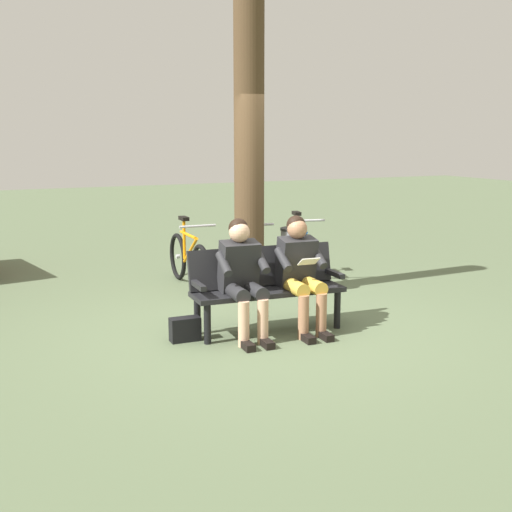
{
  "coord_description": "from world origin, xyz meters",
  "views": [
    {
      "loc": [
        3.01,
        6.05,
        2.03
      ],
      "look_at": [
        0.03,
        -0.19,
        0.75
      ],
      "focal_mm": 46.27,
      "sensor_mm": 36.0,
      "label": 1
    }
  ],
  "objects_px": {
    "tree_trunk": "(249,142)",
    "litter_bin": "(293,261)",
    "bench": "(265,282)",
    "bicycle_red": "(247,259)",
    "person_reading": "(300,268)",
    "bicycle_orange": "(189,261)",
    "handbag": "(185,329)",
    "person_companion": "(242,273)",
    "bicycle_black": "(299,253)"
  },
  "relations": [
    {
      "from": "litter_bin",
      "to": "bicycle_orange",
      "type": "bearing_deg",
      "value": -39.74
    },
    {
      "from": "bicycle_orange",
      "to": "bench",
      "type": "bearing_deg",
      "value": 3.81
    },
    {
      "from": "tree_trunk",
      "to": "bicycle_orange",
      "type": "relative_size",
      "value": 2.31
    },
    {
      "from": "handbag",
      "to": "tree_trunk",
      "type": "xyz_separation_m",
      "value": [
        -1.36,
        -1.41,
        1.82
      ]
    },
    {
      "from": "litter_bin",
      "to": "bicycle_black",
      "type": "height_order",
      "value": "bicycle_black"
    },
    {
      "from": "bench",
      "to": "handbag",
      "type": "xyz_separation_m",
      "value": [
        0.9,
        0.02,
        -0.39
      ]
    },
    {
      "from": "litter_bin",
      "to": "bicycle_red",
      "type": "relative_size",
      "value": 0.51
    },
    {
      "from": "person_reading",
      "to": "litter_bin",
      "type": "bearing_deg",
      "value": -112.53
    },
    {
      "from": "bench",
      "to": "person_reading",
      "type": "xyz_separation_m",
      "value": [
        -0.31,
        0.18,
        0.16
      ]
    },
    {
      "from": "handbag",
      "to": "bicycle_red",
      "type": "relative_size",
      "value": 0.18
    },
    {
      "from": "litter_bin",
      "to": "bicycle_black",
      "type": "bearing_deg",
      "value": -124.05
    },
    {
      "from": "person_reading",
      "to": "litter_bin",
      "type": "height_order",
      "value": "person_reading"
    },
    {
      "from": "person_reading",
      "to": "bicycle_orange",
      "type": "height_order",
      "value": "person_reading"
    },
    {
      "from": "tree_trunk",
      "to": "bicycle_red",
      "type": "bearing_deg",
      "value": -112.07
    },
    {
      "from": "handbag",
      "to": "bicycle_black",
      "type": "height_order",
      "value": "bicycle_black"
    },
    {
      "from": "handbag",
      "to": "bicycle_orange",
      "type": "height_order",
      "value": "bicycle_orange"
    },
    {
      "from": "handbag",
      "to": "litter_bin",
      "type": "xyz_separation_m",
      "value": [
        -1.94,
        -1.32,
        0.31
      ]
    },
    {
      "from": "person_companion",
      "to": "bicycle_black",
      "type": "bearing_deg",
      "value": -126.82
    },
    {
      "from": "bicycle_red",
      "to": "person_companion",
      "type": "bearing_deg",
      "value": -17.72
    },
    {
      "from": "bicycle_black",
      "to": "bicycle_red",
      "type": "bearing_deg",
      "value": -70.14
    },
    {
      "from": "person_reading",
      "to": "person_companion",
      "type": "xyz_separation_m",
      "value": [
        0.64,
        -0.04,
        -0.0
      ]
    },
    {
      "from": "litter_bin",
      "to": "person_companion",
      "type": "bearing_deg",
      "value": 46.42
    },
    {
      "from": "litter_bin",
      "to": "bench",
      "type": "bearing_deg",
      "value": 51.24
    },
    {
      "from": "bench",
      "to": "bicycle_orange",
      "type": "relative_size",
      "value": 0.97
    },
    {
      "from": "tree_trunk",
      "to": "litter_bin",
      "type": "relative_size",
      "value": 4.55
    },
    {
      "from": "person_companion",
      "to": "litter_bin",
      "type": "xyz_separation_m",
      "value": [
        -1.37,
        -1.44,
        -0.24
      ]
    },
    {
      "from": "tree_trunk",
      "to": "handbag",
      "type": "bearing_deg",
      "value": 45.96
    },
    {
      "from": "person_reading",
      "to": "bicycle_orange",
      "type": "bearing_deg",
      "value": -77.5
    },
    {
      "from": "bicycle_black",
      "to": "tree_trunk",
      "type": "bearing_deg",
      "value": -43.89
    },
    {
      "from": "person_companion",
      "to": "bicycle_red",
      "type": "distance_m",
      "value": 2.39
    },
    {
      "from": "bicycle_black",
      "to": "bicycle_red",
      "type": "distance_m",
      "value": 0.87
    },
    {
      "from": "handbag",
      "to": "litter_bin",
      "type": "relative_size",
      "value": 0.35
    },
    {
      "from": "bicycle_orange",
      "to": "handbag",
      "type": "bearing_deg",
      "value": -18.47
    },
    {
      "from": "tree_trunk",
      "to": "litter_bin",
      "type": "bearing_deg",
      "value": 171.16
    },
    {
      "from": "person_reading",
      "to": "bench",
      "type": "bearing_deg",
      "value": -27.12
    },
    {
      "from": "bench",
      "to": "bicycle_red",
      "type": "bearing_deg",
      "value": -105.74
    },
    {
      "from": "tree_trunk",
      "to": "bicycle_black",
      "type": "relative_size",
      "value": 2.36
    },
    {
      "from": "bench",
      "to": "bicycle_red",
      "type": "relative_size",
      "value": 0.97
    },
    {
      "from": "tree_trunk",
      "to": "litter_bin",
      "type": "xyz_separation_m",
      "value": [
        -0.58,
        0.09,
        -1.51
      ]
    },
    {
      "from": "handbag",
      "to": "litter_bin",
      "type": "distance_m",
      "value": 2.37
    },
    {
      "from": "tree_trunk",
      "to": "bicycle_red",
      "type": "xyz_separation_m",
      "value": [
        -0.24,
        -0.6,
        -1.58
      ]
    },
    {
      "from": "person_companion",
      "to": "tree_trunk",
      "type": "relative_size",
      "value": 0.31
    },
    {
      "from": "person_companion",
      "to": "bicycle_orange",
      "type": "xyz_separation_m",
      "value": [
        -0.27,
        -2.35,
        -0.3
      ]
    },
    {
      "from": "bicycle_red",
      "to": "tree_trunk",
      "type": "bearing_deg",
      "value": -14.0
    },
    {
      "from": "tree_trunk",
      "to": "bicycle_black",
      "type": "height_order",
      "value": "tree_trunk"
    },
    {
      "from": "litter_bin",
      "to": "bicycle_red",
      "type": "distance_m",
      "value": 0.77
    },
    {
      "from": "person_reading",
      "to": "litter_bin",
      "type": "xyz_separation_m",
      "value": [
        -0.73,
        -1.48,
        -0.24
      ]
    },
    {
      "from": "bench",
      "to": "litter_bin",
      "type": "xyz_separation_m",
      "value": [
        -1.04,
        -1.29,
        -0.08
      ]
    },
    {
      "from": "handbag",
      "to": "bicycle_black",
      "type": "relative_size",
      "value": 0.18
    },
    {
      "from": "tree_trunk",
      "to": "bicycle_orange",
      "type": "height_order",
      "value": "tree_trunk"
    }
  ]
}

